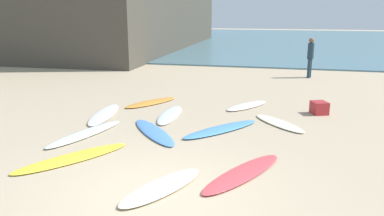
% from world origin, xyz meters
% --- Properties ---
extents(ground_plane, '(120.00, 120.00, 0.00)m').
position_xyz_m(ground_plane, '(0.00, 0.00, 0.00)').
color(ground_plane, tan).
extents(ocean_water, '(120.00, 40.00, 0.08)m').
position_xyz_m(ocean_water, '(0.00, 35.07, 0.04)').
color(ocean_water, slate).
rests_on(ocean_water, ground_plane).
extents(surfboard_0, '(1.36, 2.02, 0.08)m').
position_xyz_m(surfboard_0, '(0.14, 0.16, 0.04)').
color(surfboard_0, '#F1E9C5').
rests_on(surfboard_0, ground_plane).
extents(surfboard_1, '(0.71, 2.18, 0.07)m').
position_xyz_m(surfboard_1, '(-1.12, 4.74, 0.04)').
color(surfboard_1, silver).
rests_on(surfboard_1, ground_plane).
extents(surfboard_2, '(1.94, 2.31, 0.08)m').
position_xyz_m(surfboard_2, '(0.58, 3.71, 0.04)').
color(surfboard_2, '#5098DC').
rests_on(surfboard_2, ground_plane).
extents(surfboard_3, '(1.55, 2.09, 0.08)m').
position_xyz_m(surfboard_3, '(-2.19, 6.08, 0.04)').
color(surfboard_3, orange).
rests_on(surfboard_3, ground_plane).
extents(surfboard_4, '(1.58, 2.40, 0.07)m').
position_xyz_m(surfboard_4, '(1.44, 1.10, 0.03)').
color(surfboard_4, '#E4464D').
rests_on(surfboard_4, ground_plane).
extents(surfboard_5, '(1.49, 1.92, 0.07)m').
position_xyz_m(surfboard_5, '(0.97, 6.42, 0.04)').
color(surfboard_5, white).
rests_on(surfboard_5, ground_plane).
extents(surfboard_6, '(1.89, 2.46, 0.06)m').
position_xyz_m(surfboard_6, '(-2.11, 1.03, 0.03)').
color(surfboard_6, yellow).
rests_on(surfboard_6, ground_plane).
extents(surfboard_7, '(1.01, 2.52, 0.07)m').
position_xyz_m(surfboard_7, '(-3.04, 4.34, 0.04)').
color(surfboard_7, silver).
rests_on(surfboard_7, ground_plane).
extents(surfboard_8, '(1.66, 1.85, 0.07)m').
position_xyz_m(surfboard_8, '(2.02, 4.65, 0.03)').
color(surfboard_8, '#EFE9C6').
rests_on(surfboard_8, ground_plane).
extents(surfboard_9, '(1.14, 2.57, 0.09)m').
position_xyz_m(surfboard_9, '(-2.64, 2.54, 0.04)').
color(surfboard_9, silver).
rests_on(surfboard_9, ground_plane).
extents(surfboard_10, '(1.94, 2.22, 0.07)m').
position_xyz_m(surfboard_10, '(-1.05, 3.10, 0.03)').
color(surfboard_10, '#518EE2').
rests_on(surfboard_10, ground_plane).
extents(beachgoer_near, '(0.35, 0.35, 1.81)m').
position_xyz_m(beachgoer_near, '(3.18, 12.63, 1.02)').
color(beachgoer_near, '#1E3342').
rests_on(beachgoer_near, ground_plane).
extents(beach_cooler, '(0.57, 0.60, 0.38)m').
position_xyz_m(beach_cooler, '(3.16, 6.04, 0.19)').
color(beach_cooler, '#B2282D').
rests_on(beach_cooler, ground_plane).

